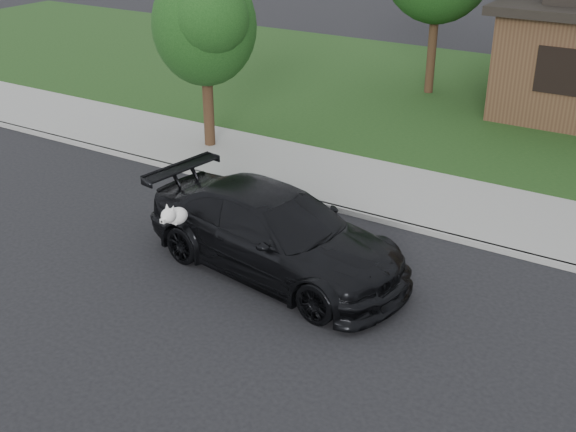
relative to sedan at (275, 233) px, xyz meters
The scene contains 6 objects.
ground 2.70m from the sedan, 14.65° to the right, with size 120.00×120.00×0.00m, color black.
sidewalk 5.06m from the sedan, 60.06° to the left, with size 60.00×3.00×0.12m, color gray.
curb 3.85m from the sedan, 48.67° to the left, with size 60.00×0.12×0.12m, color gray.
lawn 12.62m from the sedan, 78.54° to the left, with size 60.00×13.00×0.13m, color #193814.
sedan is the anchor object (origin of this frame).
tree_2 7.07m from the sedan, 137.58° to the left, with size 2.73×2.60×4.59m.
Camera 1 is at (3.82, -9.06, 6.59)m, focal length 45.00 mm.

